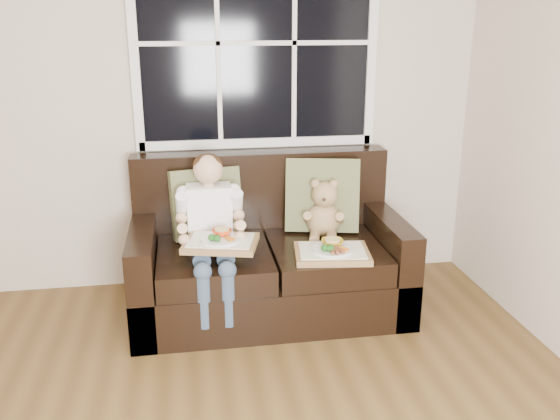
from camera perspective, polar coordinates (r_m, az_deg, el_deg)
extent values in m
cube|color=beige|center=(4.02, -12.99, 11.06)|extent=(4.50, 0.02, 2.70)
cube|color=black|center=(4.01, -2.31, 15.77)|extent=(1.50, 0.02, 1.25)
cube|color=white|center=(4.07, -2.17, 6.51)|extent=(1.58, 0.04, 0.06)
cube|color=white|center=(3.97, -13.94, 15.26)|extent=(0.06, 0.04, 1.37)
cube|color=white|center=(4.16, 8.85, 15.66)|extent=(0.06, 0.04, 1.37)
cube|color=white|center=(3.99, -2.29, 15.76)|extent=(1.50, 0.03, 0.03)
cube|color=black|center=(3.85, -1.04, -7.48)|extent=(1.70, 0.90, 0.30)
cube|color=black|center=(3.76, -12.88, -6.05)|extent=(0.15, 0.90, 0.60)
cube|color=black|center=(3.96, 10.15, -4.63)|extent=(0.15, 0.90, 0.60)
cube|color=black|center=(4.02, -1.86, 1.01)|extent=(1.70, 0.18, 0.66)
cube|color=black|center=(3.65, -6.34, -5.16)|extent=(0.68, 0.72, 0.15)
cube|color=black|center=(3.74, 4.44, -4.50)|extent=(0.68, 0.72, 0.15)
cube|color=#65663F|center=(3.83, -7.12, 0.66)|extent=(0.48, 0.28, 0.46)
cube|color=#65663F|center=(3.92, 4.08, 1.46)|extent=(0.52, 0.32, 0.50)
cube|color=white|center=(3.68, -6.78, -0.46)|extent=(0.27, 0.17, 0.38)
sphere|color=tan|center=(3.59, -6.95, 3.93)|extent=(0.18, 0.18, 0.18)
ellipsoid|color=#362111|center=(3.59, -6.97, 4.39)|extent=(0.18, 0.18, 0.13)
cylinder|color=#33445A|center=(3.53, -7.63, -3.90)|extent=(0.10, 0.33, 0.10)
cylinder|color=#33445A|center=(3.53, -5.43, -3.79)|extent=(0.10, 0.33, 0.10)
cylinder|color=#33445A|center=(3.38, -7.33, -8.67)|extent=(0.09, 0.09, 0.31)
cylinder|color=#33445A|center=(3.39, -5.02, -8.55)|extent=(0.09, 0.09, 0.31)
cylinder|color=tan|center=(3.54, -9.32, -0.58)|extent=(0.07, 0.33, 0.26)
cylinder|color=tan|center=(3.55, -4.10, -0.32)|extent=(0.07, 0.33, 0.26)
ellipsoid|color=tan|center=(3.86, 4.22, -0.97)|extent=(0.27, 0.24, 0.24)
sphere|color=tan|center=(3.79, 4.34, 1.48)|extent=(0.20, 0.20, 0.17)
sphere|color=tan|center=(3.77, 3.47, 2.47)|extent=(0.06, 0.06, 0.06)
sphere|color=tan|center=(3.79, 5.21, 2.55)|extent=(0.06, 0.06, 0.06)
sphere|color=tan|center=(3.74, 4.56, 0.96)|extent=(0.06, 0.06, 0.06)
sphere|color=#322216|center=(3.71, 4.66, 1.00)|extent=(0.03, 0.03, 0.03)
cylinder|color=tan|center=(3.76, 3.85, -2.68)|extent=(0.09, 0.14, 0.06)
cylinder|color=tan|center=(3.78, 5.44, -2.58)|extent=(0.09, 0.14, 0.06)
cube|color=#9C7D46|center=(3.45, -5.70, -3.21)|extent=(0.48, 0.41, 0.03)
cube|color=silver|center=(3.44, -5.71, -2.90)|extent=(0.42, 0.35, 0.01)
cylinder|color=silver|center=(3.43, -5.71, -2.79)|extent=(0.24, 0.24, 0.01)
imported|color=#FF4715|center=(3.46, -5.61, -2.14)|extent=(0.14, 0.14, 0.04)
cylinder|color=#E5C57C|center=(3.46, -5.61, -2.08)|extent=(0.09, 0.09, 0.02)
ellipsoid|color=#24591C|center=(3.38, -6.59, -2.65)|extent=(0.04, 0.04, 0.04)
ellipsoid|color=#24591C|center=(3.37, -6.08, -2.71)|extent=(0.04, 0.04, 0.04)
cylinder|color=orange|center=(3.38, -4.91, -2.78)|extent=(0.05, 0.06, 0.02)
cube|color=#9C7D46|center=(3.55, 5.02, -4.20)|extent=(0.48, 0.39, 0.04)
cube|color=silver|center=(3.54, 5.03, -3.88)|extent=(0.42, 0.33, 0.01)
cylinder|color=silver|center=(3.53, 5.07, -3.77)|extent=(0.25, 0.25, 0.02)
imported|color=gold|center=(3.56, 5.06, -3.13)|extent=(0.15, 0.15, 0.03)
cylinder|color=#E5C57C|center=(3.56, 5.07, -3.03)|extent=(0.09, 0.09, 0.02)
ellipsoid|color=#24591C|center=(3.46, 4.33, -3.64)|extent=(0.05, 0.05, 0.04)
ellipsoid|color=#24591C|center=(3.46, 4.90, -3.70)|extent=(0.05, 0.05, 0.04)
cylinder|color=orange|center=(3.49, 6.02, -3.75)|extent=(0.05, 0.07, 0.02)
cylinder|color=brown|center=(3.46, 5.36, -3.88)|extent=(0.03, 0.09, 0.02)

